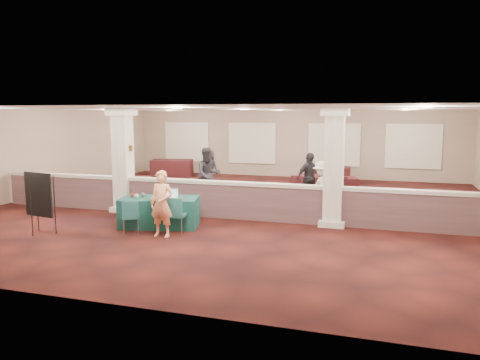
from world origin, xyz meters
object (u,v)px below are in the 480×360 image
(far_table_front_center, at_px, (319,186))
(attendee_a, at_px, (208,175))
(far_table_front_right, at_px, (462,206))
(attendee_c, at_px, (309,178))
(conf_chair_main, at_px, (175,212))
(far_table_back_right, at_px, (333,187))
(far_table_back_left, at_px, (172,168))
(woman, at_px, (162,204))
(near_table, at_px, (160,212))
(attendee_d, at_px, (209,169))
(conf_chair_side, at_px, (131,214))
(easel_board, at_px, (39,195))
(far_table_back_center, at_px, (330,175))
(far_table_front_left, at_px, (123,188))
(attendee_b, at_px, (322,188))

(far_table_front_center, bearing_deg, attendee_a, -149.32)
(far_table_front_right, distance_m, attendee_c, 4.81)
(conf_chair_main, distance_m, attendee_c, 5.73)
(far_table_back_right, height_order, attendee_c, attendee_c)
(far_table_front_right, height_order, attendee_c, attendee_c)
(conf_chair_main, height_order, attendee_a, attendee_a)
(far_table_front_center, height_order, far_table_back_left, far_table_back_left)
(far_table_back_right, bearing_deg, far_table_front_right, -35.94)
(woman, xyz_separation_m, far_table_front_right, (7.46, 4.23, -0.43))
(near_table, height_order, far_table_front_center, near_table)
(far_table_front_center, bearing_deg, near_table, -120.26)
(attendee_a, distance_m, attendee_d, 2.80)
(conf_chair_side, relative_size, attendee_a, 0.46)
(conf_chair_main, relative_size, easel_board, 0.60)
(easel_board, xyz_separation_m, attendee_d, (1.49, 8.16, -0.21))
(far_table_back_right, height_order, attendee_d, attendee_d)
(easel_board, distance_m, far_table_back_center, 12.71)
(near_table, distance_m, far_table_front_right, 8.65)
(conf_chair_main, height_order, far_table_front_left, conf_chair_main)
(conf_chair_side, xyz_separation_m, attendee_d, (-0.69, 7.42, 0.29))
(attendee_d, bearing_deg, easel_board, 86.46)
(woman, relative_size, far_table_front_center, 0.90)
(conf_chair_main, xyz_separation_m, conf_chair_side, (-1.10, -0.33, -0.05))
(conf_chair_main, relative_size, far_table_back_left, 0.48)
(attendee_c, bearing_deg, attendee_d, 107.16)
(far_table_front_left, xyz_separation_m, far_table_front_center, (6.66, 2.70, -0.02))
(easel_board, relative_size, far_table_front_right, 0.80)
(woman, bearing_deg, attendee_d, 103.69)
(attendee_b, relative_size, attendee_d, 1.01)
(far_table_front_center, xyz_separation_m, attendee_d, (-4.55, 0.50, 0.42))
(far_table_front_left, distance_m, attendee_a, 3.18)
(woman, xyz_separation_m, far_table_back_center, (2.96, 10.43, -0.48))
(attendee_a, distance_m, attendee_c, 3.50)
(far_table_front_left, relative_size, far_table_front_center, 1.05)
(near_table, bearing_deg, woman, -73.23)
(conf_chair_side, bearing_deg, far_table_back_center, 40.05)
(attendee_c, bearing_deg, far_table_front_left, 141.94)
(conf_chair_side, xyz_separation_m, far_table_back_left, (-3.81, 10.42, -0.11))
(far_table_front_right, bearing_deg, far_table_back_right, 144.06)
(woman, bearing_deg, far_table_front_left, 132.77)
(woman, relative_size, attendee_b, 1.03)
(conf_chair_main, xyz_separation_m, attendee_b, (3.27, 3.59, 0.25))
(far_table_back_right, bearing_deg, conf_chair_side, -121.46)
(far_table_front_center, xyz_separation_m, attendee_b, (0.51, -3.00, 0.43))
(far_table_front_right, distance_m, far_table_back_center, 7.66)
(attendee_d, bearing_deg, far_table_front_left, 63.41)
(easel_board, distance_m, attendee_d, 8.30)
(conf_chair_main, distance_m, conf_chair_side, 1.15)
(attendee_c, bearing_deg, attendee_a, 141.82)
(far_table_front_left, xyz_separation_m, far_table_front_right, (11.16, 0.00, 0.00))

